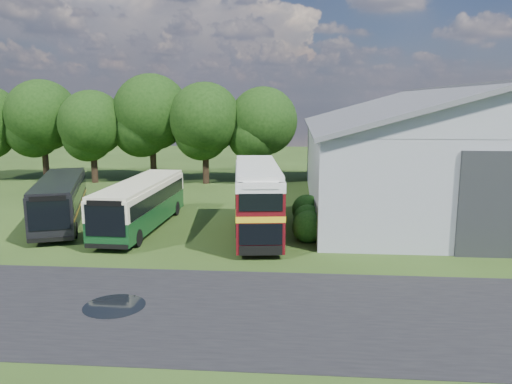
# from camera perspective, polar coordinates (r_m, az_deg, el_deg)

# --- Properties ---
(ground) EXTENTS (120.00, 120.00, 0.00)m
(ground) POSITION_cam_1_polar(r_m,az_deg,el_deg) (21.18, -9.17, -9.71)
(ground) COLOR #203410
(ground) RESTS_ON ground
(asphalt_road) EXTENTS (60.00, 8.00, 0.02)m
(asphalt_road) POSITION_cam_1_polar(r_m,az_deg,el_deg) (17.93, -1.89, -13.40)
(asphalt_road) COLOR black
(asphalt_road) RESTS_ON ground
(puddle) EXTENTS (2.20, 2.20, 0.01)m
(puddle) POSITION_cam_1_polar(r_m,az_deg,el_deg) (18.94, -15.88, -12.48)
(puddle) COLOR black
(puddle) RESTS_ON ground
(storage_shed) EXTENTS (18.80, 24.80, 8.15)m
(storage_shed) POSITION_cam_1_polar(r_m,az_deg,el_deg) (36.83, 20.58, 4.98)
(storage_shed) COLOR gray
(storage_shed) RESTS_ON ground
(tree_left_a) EXTENTS (6.46, 6.46, 9.12)m
(tree_left_a) POSITION_cam_1_polar(r_m,az_deg,el_deg) (49.43, -23.25, 8.01)
(tree_left_a) COLOR black
(tree_left_a) RESTS_ON ground
(tree_left_b) EXTENTS (5.78, 5.78, 8.16)m
(tree_left_b) POSITION_cam_1_polar(r_m,az_deg,el_deg) (46.42, -18.26, 7.46)
(tree_left_b) COLOR black
(tree_left_b) RESTS_ON ground
(tree_mid) EXTENTS (6.80, 6.80, 9.60)m
(tree_mid) POSITION_cam_1_polar(r_m,az_deg,el_deg) (45.95, -11.86, 8.90)
(tree_mid) COLOR black
(tree_mid) RESTS_ON ground
(tree_right_a) EXTENTS (6.26, 6.26, 8.83)m
(tree_right_a) POSITION_cam_1_polar(r_m,az_deg,el_deg) (43.84, -5.86, 8.35)
(tree_right_a) COLOR black
(tree_right_a) RESTS_ON ground
(tree_right_b) EXTENTS (5.98, 5.98, 8.45)m
(tree_right_b) POSITION_cam_1_polar(r_m,az_deg,el_deg) (44.02, 0.82, 8.09)
(tree_right_b) COLOR black
(tree_right_b) RESTS_ON ground
(shrub_front) EXTENTS (1.70, 1.70, 1.70)m
(shrub_front) POSITION_cam_1_polar(r_m,az_deg,el_deg) (26.32, 5.99, -5.60)
(shrub_front) COLOR #194714
(shrub_front) RESTS_ON ground
(shrub_mid) EXTENTS (1.60, 1.60, 1.60)m
(shrub_mid) POSITION_cam_1_polar(r_m,az_deg,el_deg) (28.25, 5.89, -4.48)
(shrub_mid) COLOR #194714
(shrub_mid) RESTS_ON ground
(shrub_back) EXTENTS (1.80, 1.80, 1.80)m
(shrub_back) POSITION_cam_1_polar(r_m,az_deg,el_deg) (30.19, 5.81, -3.50)
(shrub_back) COLOR #194714
(shrub_back) RESTS_ON ground
(bus_green_single) EXTENTS (2.69, 10.01, 2.74)m
(bus_green_single) POSITION_cam_1_polar(r_m,az_deg,el_deg) (29.10, -12.99, -1.31)
(bus_green_single) COLOR black
(bus_green_single) RESTS_ON ground
(bus_maroon_double) EXTENTS (3.33, 9.24, 3.89)m
(bus_maroon_double) POSITION_cam_1_polar(r_m,az_deg,el_deg) (26.91, 0.12, -0.94)
(bus_maroon_double) COLOR black
(bus_maroon_double) RESTS_ON ground
(bus_dark_single) EXTENTS (5.50, 10.11, 2.73)m
(bus_dark_single) POSITION_cam_1_polar(r_m,az_deg,el_deg) (31.54, -21.45, -0.87)
(bus_dark_single) COLOR black
(bus_dark_single) RESTS_ON ground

